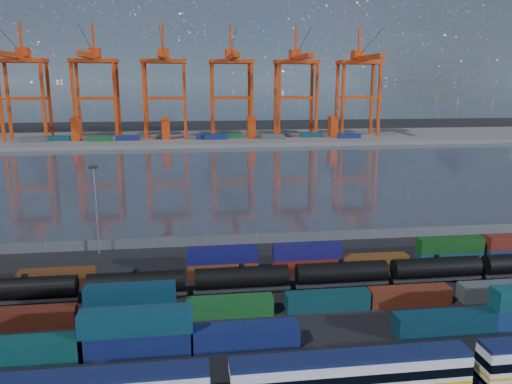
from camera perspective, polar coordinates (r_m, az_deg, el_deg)
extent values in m
plane|color=black|center=(73.39, 3.16, -12.73)|extent=(700.00, 700.00, 0.00)
plane|color=#2C3440|center=(173.51, -3.26, 2.07)|extent=(700.00, 700.00, 0.00)
cube|color=#514F4C|center=(277.15, -4.92, 6.15)|extent=(700.00, 70.00, 2.00)
cone|color=#1E2630|center=(1691.27, -14.73, 19.84)|extent=(1100.00, 1100.00, 520.00)
cone|color=#1E2630|center=(1690.46, -0.29, 19.20)|extent=(1040.00, 1040.00, 460.00)
cone|color=#1E2630|center=(1781.42, 13.20, 17.25)|extent=(960.00, 960.00, 380.00)
cone|color=#1E2630|center=(1927.09, 23.28, 15.01)|extent=(840.00, 840.00, 300.00)
cube|color=#10183D|center=(51.25, -19.76, -19.27)|extent=(24.11, 2.60, 0.48)
cube|color=silver|center=(53.40, 10.81, -19.93)|extent=(24.11, 2.89, 3.66)
cube|color=#10183D|center=(52.33, 10.91, -18.01)|extent=(24.11, 2.60, 0.48)
cube|color=gold|center=(53.82, 10.78, -20.63)|extent=(24.13, 2.98, 0.35)
cube|color=black|center=(53.20, 10.83, -19.58)|extent=(24.13, 2.98, 0.96)
cube|color=black|center=(61.95, 27.25, -18.94)|extent=(2.89, 1.93, 0.68)
cube|color=#0C3D3F|center=(64.90, -24.81, -16.13)|extent=(12.94, 2.63, 2.80)
cube|color=#101A51|center=(62.37, -13.40, -16.46)|extent=(12.94, 2.63, 2.80)
cube|color=#0E374A|center=(61.08, -13.53, -14.16)|extent=(12.94, 2.63, 2.80)
cube|color=navy|center=(62.28, -1.23, -16.14)|extent=(12.94, 2.63, 2.80)
cube|color=#0C2D3F|center=(69.45, 20.73, -13.83)|extent=(12.94, 2.63, 2.80)
cube|color=#4D1B0F|center=(72.96, -24.50, -12.96)|extent=(11.82, 2.40, 2.56)
cube|color=maroon|center=(70.26, -14.05, -13.16)|extent=(11.82, 2.40, 2.56)
cube|color=#0C2B40|center=(69.21, -14.17, -11.24)|extent=(11.82, 2.40, 2.56)
cube|color=#144E1E|center=(69.92, -2.99, -12.91)|extent=(11.82, 2.40, 2.56)
cube|color=#0B323A|center=(72.15, 8.16, -12.19)|extent=(11.82, 2.40, 2.56)
cube|color=#602313|center=(76.15, 17.14, -11.28)|extent=(11.82, 2.40, 2.56)
cube|color=#46494B|center=(82.58, 25.92, -10.12)|extent=(11.82, 2.40, 2.56)
cube|color=#522B10|center=(85.39, -21.79, -9.02)|extent=(11.51, 2.34, 2.49)
cube|color=#652C14|center=(82.81, -3.82, -8.79)|extent=(11.51, 2.34, 2.49)
cube|color=#0F104E|center=(81.94, -3.84, -7.16)|extent=(11.51, 2.34, 2.49)
cube|color=maroon|center=(84.78, 5.82, -8.31)|extent=(11.51, 2.34, 2.49)
cube|color=#131051|center=(83.94, 5.86, -6.72)|extent=(11.51, 2.34, 2.49)
cube|color=#603513|center=(88.15, 13.37, -7.77)|extent=(11.51, 2.34, 2.49)
cube|color=#0E384A|center=(93.72, 21.20, -7.07)|extent=(11.51, 2.34, 2.49)
cube|color=#114214|center=(92.95, 21.32, -5.62)|extent=(11.51, 2.34, 2.49)
cylinder|color=black|center=(79.54, -24.82, -9.92)|extent=(14.08, 3.14, 3.14)
cylinder|color=black|center=(78.93, -24.94, -8.75)|extent=(0.87, 0.87, 0.54)
cube|color=black|center=(80.18, -24.71, -11.07)|extent=(14.63, 2.17, 0.43)
cube|color=black|center=(79.04, -21.23, -11.44)|extent=(2.71, 1.95, 0.65)
cylinder|color=black|center=(76.34, -13.48, -10.01)|extent=(14.08, 3.14, 3.14)
cylinder|color=black|center=(75.70, -13.55, -8.79)|extent=(0.87, 0.87, 0.54)
cube|color=black|center=(77.00, -13.41, -11.20)|extent=(14.63, 2.17, 0.43)
cube|color=black|center=(77.86, -17.04, -11.50)|extent=(2.71, 1.95, 0.65)
cube|color=black|center=(76.80, -9.71, -11.45)|extent=(2.71, 1.95, 0.65)
cylinder|color=black|center=(76.21, -1.65, -9.69)|extent=(14.08, 3.14, 3.14)
cylinder|color=black|center=(75.57, -1.65, -8.47)|extent=(0.87, 0.87, 0.54)
cube|color=black|center=(76.88, -1.64, -10.89)|extent=(14.63, 2.17, 0.43)
cube|color=black|center=(76.75, -5.33, -11.33)|extent=(2.71, 1.95, 0.65)
cube|color=black|center=(77.65, 2.01, -10.99)|extent=(2.71, 1.95, 0.65)
cylinder|color=black|center=(79.18, 9.72, -9.00)|extent=(14.08, 3.14, 3.14)
cylinder|color=black|center=(78.57, 9.77, -7.82)|extent=(0.87, 0.87, 0.54)
cube|color=black|center=(79.82, 9.68, -10.16)|extent=(14.63, 2.17, 0.43)
cube|color=black|center=(78.75, 6.21, -10.71)|extent=(2.71, 1.95, 0.65)
cube|color=black|center=(81.50, 12.99, -10.15)|extent=(2.71, 1.95, 0.65)
cylinder|color=black|center=(84.92, 19.87, -8.09)|extent=(14.08, 3.14, 3.14)
cylinder|color=black|center=(84.35, 19.96, -6.98)|extent=(0.87, 0.87, 0.54)
cube|color=black|center=(85.52, 19.78, -9.18)|extent=(14.63, 2.17, 0.43)
cube|color=black|center=(83.62, 16.74, -9.78)|extent=(2.71, 1.95, 0.65)
cube|color=black|center=(87.95, 22.62, -9.11)|extent=(2.71, 1.95, 0.65)
cube|color=black|center=(90.90, 25.80, -8.71)|extent=(2.71, 1.95, 0.65)
cube|color=#595B5E|center=(98.79, 0.15, -5.35)|extent=(160.00, 0.06, 2.00)
cylinder|color=slate|center=(101.71, -22.91, -5.78)|extent=(0.12, 0.12, 2.20)
cylinder|color=slate|center=(99.48, -17.33, -5.75)|extent=(0.12, 0.12, 2.20)
cylinder|color=slate|center=(98.23, -11.54, -5.66)|extent=(0.12, 0.12, 2.20)
cylinder|color=slate|center=(97.99, -5.68, -5.51)|extent=(0.12, 0.12, 2.20)
cylinder|color=slate|center=(98.76, 0.15, -5.30)|extent=(0.12, 0.12, 2.20)
cylinder|color=slate|center=(100.53, 5.83, -5.04)|extent=(0.12, 0.12, 2.20)
cylinder|color=slate|center=(103.24, 11.26, -4.75)|extent=(0.12, 0.12, 2.20)
cylinder|color=slate|center=(106.82, 16.36, -4.44)|extent=(0.12, 0.12, 2.20)
cylinder|color=slate|center=(111.19, 21.09, -4.12)|extent=(0.12, 0.12, 2.20)
cylinder|color=slate|center=(116.26, 25.44, -3.80)|extent=(0.12, 0.12, 2.20)
cylinder|color=slate|center=(95.71, -17.79, -2.19)|extent=(0.36, 0.36, 16.00)
cube|color=black|center=(94.04, -18.12, 2.71)|extent=(1.60, 0.40, 0.60)
cube|color=#BF360D|center=(280.56, -27.17, 8.99)|extent=(1.49, 1.49, 41.78)
cube|color=#BF360D|center=(291.10, -26.45, 9.14)|extent=(1.49, 1.49, 41.78)
cube|color=#BF360D|center=(274.50, -23.11, 9.32)|extent=(1.49, 1.49, 41.78)
cube|color=#BF360D|center=(285.26, -22.52, 9.45)|extent=(1.49, 1.49, 41.78)
cube|color=#BF360D|center=(277.29, -25.20, 9.59)|extent=(20.42, 1.30, 1.30)
cube|color=#BF360D|center=(287.94, -24.55, 9.71)|extent=(20.42, 1.30, 1.30)
cube|color=#BF360D|center=(282.69, -25.22, 13.45)|extent=(23.21, 13.00, 2.04)
cube|color=#BF360D|center=(272.14, -25.97, 13.86)|extent=(2.79, 44.56, 2.32)
cube|color=#BF360D|center=(286.43, -25.08, 14.27)|extent=(5.57, 7.43, 4.64)
cube|color=#BF360D|center=(285.10, -25.32, 15.67)|extent=(1.11, 1.11, 14.85)
cylinder|color=black|center=(270.40, -26.25, 15.23)|extent=(0.22, 38.21, 12.60)
cube|color=#BF360D|center=(271.03, -20.10, 9.53)|extent=(1.49, 1.49, 41.78)
cube|color=#BF360D|center=(281.92, -19.62, 9.64)|extent=(1.49, 1.49, 41.78)
cube|color=#BF360D|center=(267.44, -15.77, 9.78)|extent=(1.49, 1.49, 41.78)
cube|color=#BF360D|center=(278.47, -15.45, 9.89)|extent=(1.49, 1.49, 41.78)
cube|color=#BF360D|center=(268.98, -17.98, 10.10)|extent=(20.42, 1.30, 1.30)
cube|color=#BF360D|center=(279.95, -17.58, 10.20)|extent=(20.42, 1.30, 1.30)
cube|color=#BF360D|center=(274.54, -18.04, 14.07)|extent=(23.21, 13.00, 2.04)
cube|color=#BF360D|center=(263.66, -18.51, 14.53)|extent=(2.79, 44.56, 2.32)
cube|color=#BF360D|center=(278.39, -17.96, 14.90)|extent=(5.57, 7.43, 4.64)
cube|color=#BF360D|center=(277.02, -18.13, 16.35)|extent=(1.11, 1.11, 14.85)
cylinder|color=black|center=(261.86, -18.70, 15.97)|extent=(0.22, 38.21, 12.60)
cube|color=#BF360D|center=(265.81, -12.61, 9.93)|extent=(1.49, 1.49, 41.78)
cube|color=#BF360D|center=(276.90, -12.42, 10.03)|extent=(1.49, 1.49, 41.78)
cube|color=#BF360D|center=(264.85, -8.14, 10.09)|extent=(1.49, 1.49, 41.78)
cube|color=#BF360D|center=(275.99, -8.12, 10.19)|extent=(1.49, 1.49, 41.78)
cube|color=#BF360D|center=(265.06, -10.40, 10.47)|extent=(20.42, 1.30, 1.30)
cube|color=#BF360D|center=(276.18, -10.29, 10.55)|extent=(20.42, 1.30, 1.30)
cube|color=#BF360D|center=(270.70, -10.50, 14.49)|extent=(23.21, 13.00, 2.04)
cube|color=#BF360D|center=(259.67, -10.64, 14.99)|extent=(2.79, 44.56, 2.32)
cube|color=#BF360D|center=(274.60, -10.50, 15.33)|extent=(5.57, 7.43, 4.64)
cube|color=#BF360D|center=(273.22, -10.58, 16.81)|extent=(1.11, 1.11, 14.85)
cylinder|color=black|center=(257.84, -10.73, 16.45)|extent=(0.22, 38.21, 12.60)
cube|color=#BF360D|center=(265.14, -4.94, 10.17)|extent=(1.49, 1.49, 41.78)
cube|color=#BF360D|center=(276.26, -5.05, 10.26)|extent=(1.49, 1.49, 41.78)
cube|color=#BF360D|center=(266.87, -0.49, 10.23)|extent=(1.49, 1.49, 41.78)
cube|color=#BF360D|center=(277.92, -0.77, 10.32)|extent=(1.49, 1.49, 41.78)
cube|color=#BF360D|center=(265.74, -2.71, 10.66)|extent=(20.42, 1.30, 1.30)
cube|color=#BF360D|center=(276.83, -2.91, 10.73)|extent=(20.42, 1.30, 1.30)
cube|color=#BF360D|center=(271.36, -2.86, 14.67)|extent=(23.21, 13.00, 2.04)
cube|color=#BF360D|center=(260.36, -2.65, 15.17)|extent=(2.79, 44.56, 2.32)
cube|color=#BF360D|center=(275.25, -2.93, 15.51)|extent=(5.57, 7.43, 4.64)
cube|color=#BF360D|center=(273.87, -2.92, 16.98)|extent=(1.11, 1.11, 14.85)
cylinder|color=black|center=(258.53, -2.62, 16.64)|extent=(0.22, 38.21, 12.60)
cube|color=#BF360D|center=(269.05, 2.65, 10.24)|extent=(1.49, 1.49, 41.78)
cube|color=#BF360D|center=(280.02, 2.24, 10.33)|extent=(1.49, 1.49, 41.78)
cube|color=#BF360D|center=(273.39, 6.93, 10.20)|extent=(1.49, 1.49, 41.78)
cube|color=#BF360D|center=(284.19, 6.37, 10.29)|extent=(1.49, 1.49, 41.78)
cube|color=#BF360D|center=(270.97, 4.81, 10.67)|extent=(20.42, 1.30, 1.30)
cube|color=#BF360D|center=(281.86, 4.33, 10.74)|extent=(20.42, 1.30, 1.30)
cube|color=#BF360D|center=(276.49, 4.63, 14.60)|extent=(23.21, 13.00, 2.04)
cube|color=#BF360D|center=(265.69, 5.16, 15.08)|extent=(2.79, 44.56, 2.32)
cube|color=#BF360D|center=(280.31, 4.49, 15.43)|extent=(5.57, 7.43, 4.64)
cube|color=#BF360D|center=(278.95, 4.59, 16.88)|extent=(1.11, 1.11, 14.85)
cylinder|color=black|center=(263.91, 5.30, 16.51)|extent=(0.22, 38.21, 12.60)
cube|color=#BF360D|center=(277.37, 9.90, 10.14)|extent=(1.49, 1.49, 41.78)
cube|color=#BF360D|center=(288.02, 9.23, 10.24)|extent=(1.49, 1.49, 41.78)
cube|color=#BF360D|center=(284.11, 13.89, 10.01)|extent=(1.49, 1.49, 41.78)
cube|color=#BF360D|center=(294.51, 13.10, 10.13)|extent=(1.49, 1.49, 41.78)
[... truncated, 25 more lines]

